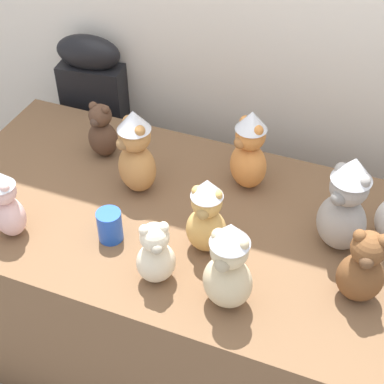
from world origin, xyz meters
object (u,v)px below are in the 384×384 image
Objects in this scene: teddy_bear_sand at (228,266)px; teddy_bear_honey at (206,216)px; teddy_bear_ginger at (249,151)px; instrument_case at (99,137)px; teddy_bear_cocoa at (102,132)px; teddy_bear_cream at (156,254)px; teddy_bear_blush at (6,204)px; display_table at (192,289)px; party_cup_blue at (110,226)px; teddy_bear_caramel at (136,152)px; teddy_bear_chestnut at (362,269)px; teddy_bear_ash at (345,205)px.

teddy_bear_sand is 0.22m from teddy_bear_honey.
teddy_bear_ginger reaches higher than teddy_bear_honey.
instrument_case reaches higher than teddy_bear_cocoa.
teddy_bear_honey is at bearing 28.17° from teddy_bear_cream.
teddy_bear_blush is 0.63m from teddy_bear_honey.
instrument_case is at bearing 128.62° from teddy_bear_blush.
teddy_bear_blush is 0.91× the size of teddy_bear_honey.
instrument_case is at bearing 134.56° from teddy_bear_honey.
instrument_case is at bearing 140.19° from display_table.
teddy_bear_sand reaches higher than party_cup_blue.
party_cup_blue is at bearing -51.38° from teddy_bear_caramel.
teddy_bear_sand is (0.91, -0.86, 0.39)m from instrument_case.
teddy_bear_ginger reaches higher than teddy_bear_chestnut.
teddy_bear_cream reaches higher than party_cup_blue.
teddy_bear_honey is 0.34m from teddy_bear_ginger.
display_table is 0.56m from teddy_bear_cream.
display_table is 1.75× the size of instrument_case.
display_table is at bearing 163.45° from teddy_bear_chestnut.
teddy_bear_chestnut is (0.57, 0.15, 0.02)m from teddy_bear_cream.
teddy_bear_ash is at bearing -3.52° from teddy_bear_cocoa.
teddy_bear_cocoa is (-0.91, 0.15, -0.07)m from teddy_bear_ash.
teddy_bear_cream is 0.20m from teddy_bear_honey.
display_table is 8.01× the size of teddy_bear_cocoa.
teddy_bear_honey is 0.62m from teddy_bear_cocoa.
teddy_bear_ash is (1.16, -0.51, 0.41)m from instrument_case.
teddy_bear_cream is 0.89× the size of teddy_bear_blush.
teddy_bear_blush is at bearing -85.79° from instrument_case.
teddy_bear_cocoa is at bearing 98.25° from teddy_bear_cream.
teddy_bear_ash reaches higher than teddy_bear_ginger.
teddy_bear_ginger reaches higher than instrument_case.
teddy_bear_blush is (-1.09, -0.14, 0.00)m from teddy_bear_chestnut.
teddy_bear_ash is 1.08× the size of teddy_bear_caramel.
teddy_bear_cream is 0.74× the size of teddy_bear_ginger.
teddy_bear_blush is 0.83× the size of teddy_bear_ginger.
teddy_bear_ash is at bearing 1.89° from teddy_bear_cream.
teddy_bear_ash is (0.48, 0.34, 0.06)m from teddy_bear_cream.
display_table is 0.73m from teddy_bear_ash.
teddy_bear_caramel is at bearing -26.83° from teddy_bear_cocoa.
teddy_bear_blush is 0.82m from teddy_bear_ginger.
teddy_bear_ginger is 1.38× the size of teddy_bear_cocoa.
teddy_bear_honey reaches higher than teddy_bear_blush.
teddy_bear_blush reaches higher than party_cup_blue.
teddy_bear_ginger is at bearing 137.05° from teddy_bear_chestnut.
teddy_bear_caramel is (-0.24, 0.08, 0.54)m from display_table.
teddy_bear_chestnut is 0.38m from teddy_bear_sand.
instrument_case reaches higher than teddy_bear_cream.
teddy_bear_sand reaches higher than teddy_bear_ginger.
teddy_bear_cream is (-0.00, -0.28, 0.48)m from display_table.
teddy_bear_ginger is (0.35, 0.16, -0.01)m from teddy_bear_caramel.
teddy_bear_ash reaches higher than instrument_case.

